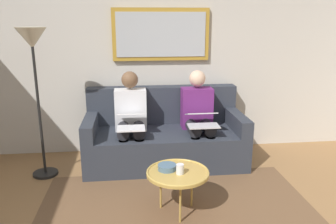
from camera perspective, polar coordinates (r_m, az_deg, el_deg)
wall_rear at (r=4.51m, az=-1.28°, el=9.79°), size 6.00×0.12×2.60m
area_rug at (r=3.25m, az=1.72°, el=-16.85°), size 2.60×1.80×0.01m
couch at (r=4.26m, az=-0.62°, el=-4.20°), size 1.92×0.90×0.90m
framed_mirror at (r=4.40m, az=-1.19°, el=12.91°), size 1.23×0.05×0.65m
coffee_table at (r=3.11m, az=1.65°, el=-10.26°), size 0.57×0.57×0.42m
cup at (r=3.05m, az=2.04°, el=-9.57°), size 0.07×0.07×0.09m
bowl at (r=3.13m, az=-0.15°, el=-9.27°), size 0.17×0.17×0.05m
person_left at (r=4.16m, az=5.09°, el=-0.45°), size 0.38×0.58×1.14m
laptop_silver at (r=3.93m, az=5.79°, el=-1.17°), size 0.35×0.34×0.15m
person_right at (r=4.08m, az=-6.28°, el=-0.79°), size 0.38×0.58×1.14m
laptop_white at (r=3.85m, az=-6.27°, el=-1.42°), size 0.31×0.38×0.16m
standing_lamp at (r=3.88m, az=-21.73°, el=8.86°), size 0.32×0.32×1.66m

